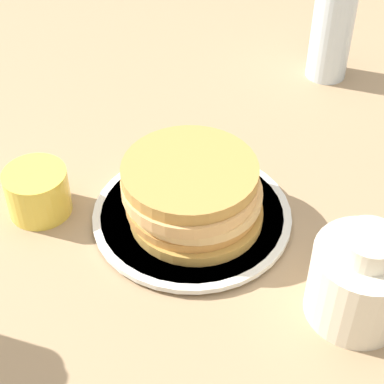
{
  "coord_description": "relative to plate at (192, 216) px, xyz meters",
  "views": [
    {
      "loc": [
        0.17,
        -0.56,
        0.57
      ],
      "look_at": [
        -0.02,
        -0.01,
        0.05
      ],
      "focal_mm": 60.0,
      "sensor_mm": 36.0,
      "label": 1
    }
  ],
  "objects": [
    {
      "name": "water_bottle_near",
      "position": [
        0.1,
        0.4,
        0.08
      ],
      "size": [
        0.07,
        0.07,
        0.18
      ],
      "color": "silver",
      "rests_on": "ground_plane"
    },
    {
      "name": "plate",
      "position": [
        0.0,
        0.0,
        0.0
      ],
      "size": [
        0.25,
        0.25,
        0.01
      ],
      "color": "silver",
      "rests_on": "ground_plane"
    },
    {
      "name": "juice_glass",
      "position": [
        -0.19,
        -0.05,
        0.02
      ],
      "size": [
        0.08,
        0.08,
        0.06
      ],
      "color": "yellow",
      "rests_on": "ground_plane"
    },
    {
      "name": "pancake_stack",
      "position": [
        0.0,
        -0.0,
        0.04
      ],
      "size": [
        0.18,
        0.17,
        0.07
      ],
      "color": "#B1853A",
      "rests_on": "plate"
    },
    {
      "name": "ground_plane",
      "position": [
        0.02,
        0.01,
        -0.01
      ],
      "size": [
        4.0,
        4.0,
        0.0
      ],
      "primitive_type": "plane",
      "color": "#9E7F5B"
    },
    {
      "name": "cream_jug",
      "position": [
        0.21,
        -0.07,
        0.04
      ],
      "size": [
        0.11,
        0.11,
        0.12
      ],
      "color": "beige",
      "rests_on": "ground_plane"
    }
  ]
}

